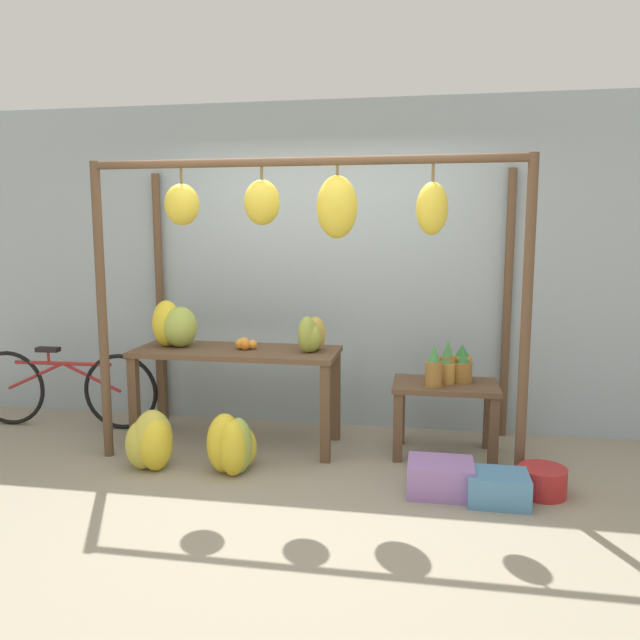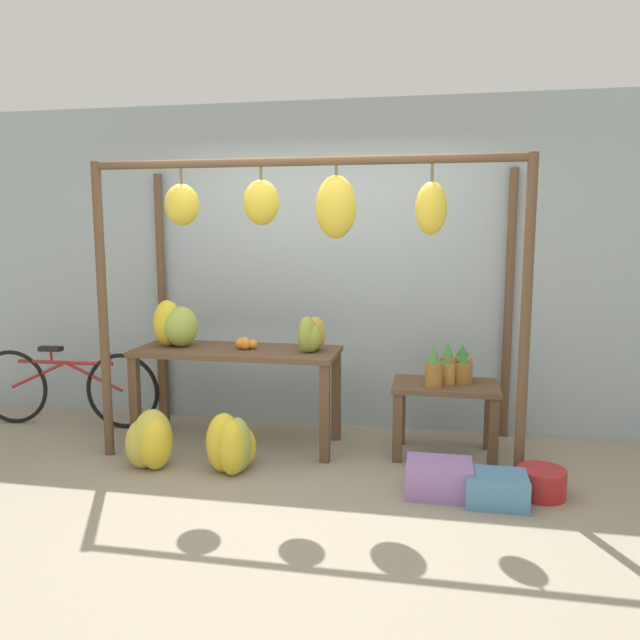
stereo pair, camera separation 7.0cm
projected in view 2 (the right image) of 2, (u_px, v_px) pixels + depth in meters
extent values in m
plane|color=gray|center=(286.00, 495.00, 4.08)|extent=(20.00, 20.00, 0.00)
cube|color=#99A8B2|center=(328.00, 267.00, 5.42)|extent=(8.00, 0.08, 2.80)
cylinder|color=brown|center=(103.00, 313.00, 4.67)|extent=(0.07, 0.07, 2.21)
cylinder|color=brown|center=(525.00, 324.00, 4.11)|extent=(0.07, 0.07, 2.21)
cylinder|color=brown|center=(162.00, 298.00, 5.66)|extent=(0.07, 0.07, 2.21)
cylinder|color=brown|center=(509.00, 306.00, 5.10)|extent=(0.07, 0.07, 2.21)
cylinder|color=brown|center=(300.00, 162.00, 4.23)|extent=(3.04, 0.06, 0.06)
cylinder|color=brown|center=(181.00, 176.00, 4.40)|extent=(0.02, 0.02, 0.11)
ellipsoid|color=gold|center=(182.00, 205.00, 4.43)|extent=(0.25, 0.22, 0.29)
cylinder|color=brown|center=(261.00, 173.00, 4.30)|extent=(0.02, 0.02, 0.09)
ellipsoid|color=gold|center=(261.00, 203.00, 4.32)|extent=(0.25, 0.23, 0.31)
cylinder|color=brown|center=(336.00, 170.00, 4.20)|extent=(0.02, 0.02, 0.06)
ellipsoid|color=gold|center=(336.00, 207.00, 4.23)|extent=(0.28, 0.25, 0.42)
cylinder|color=brown|center=(432.00, 173.00, 4.08)|extent=(0.02, 0.02, 0.12)
ellipsoid|color=gold|center=(431.00, 209.00, 4.12)|extent=(0.21, 0.19, 0.35)
cube|color=brown|center=(237.00, 351.00, 4.95)|extent=(1.62, 0.62, 0.04)
cube|color=brown|center=(135.00, 403.00, 4.89)|extent=(0.07, 0.07, 0.74)
cube|color=brown|center=(325.00, 414.00, 4.61)|extent=(0.07, 0.07, 0.74)
cube|color=brown|center=(164.00, 387.00, 5.40)|extent=(0.07, 0.07, 0.74)
cube|color=brown|center=(336.00, 396.00, 5.12)|extent=(0.07, 0.07, 0.74)
cube|color=brown|center=(446.00, 386.00, 4.73)|extent=(0.79, 0.51, 0.04)
cube|color=brown|center=(398.00, 428.00, 4.64)|extent=(0.07, 0.07, 0.52)
cube|color=brown|center=(493.00, 433.00, 4.51)|extent=(0.07, 0.07, 0.52)
cube|color=brown|center=(401.00, 412.00, 5.04)|extent=(0.07, 0.07, 0.52)
cube|color=brown|center=(489.00, 417.00, 4.91)|extent=(0.07, 0.07, 0.52)
ellipsoid|color=#9EB247|center=(181.00, 327.00, 5.02)|extent=(0.36, 0.37, 0.33)
ellipsoid|color=yellow|center=(168.00, 323.00, 5.05)|extent=(0.31, 0.31, 0.38)
sphere|color=orange|center=(244.00, 344.00, 4.93)|extent=(0.08, 0.08, 0.08)
sphere|color=orange|center=(241.00, 344.00, 4.93)|extent=(0.09, 0.09, 0.09)
sphere|color=orange|center=(245.00, 345.00, 4.90)|extent=(0.08, 0.08, 0.08)
sphere|color=orange|center=(244.00, 343.00, 4.94)|extent=(0.09, 0.09, 0.09)
sphere|color=orange|center=(253.00, 344.00, 4.93)|extent=(0.08, 0.08, 0.08)
cylinder|color=#B27F38|center=(446.00, 373.00, 4.73)|extent=(0.14, 0.14, 0.16)
cone|color=#428442|center=(447.00, 355.00, 4.71)|extent=(0.10, 0.10, 0.12)
cylinder|color=olive|center=(463.00, 373.00, 4.74)|extent=(0.15, 0.15, 0.16)
cone|color=#337538|center=(463.00, 356.00, 4.72)|extent=(0.10, 0.10, 0.11)
cylinder|color=olive|center=(447.00, 370.00, 4.74)|extent=(0.12, 0.12, 0.20)
cone|color=#428442|center=(448.00, 349.00, 4.72)|extent=(0.08, 0.08, 0.13)
cylinder|color=olive|center=(433.00, 375.00, 4.61)|extent=(0.13, 0.13, 0.19)
cone|color=#428442|center=(434.00, 353.00, 4.59)|extent=(0.09, 0.09, 0.13)
cylinder|color=#B27F38|center=(462.00, 369.00, 4.78)|extent=(0.15, 0.15, 0.20)
cone|color=#337538|center=(463.00, 350.00, 4.76)|extent=(0.10, 0.10, 0.09)
ellipsoid|color=yellow|center=(156.00, 443.00, 4.49)|extent=(0.31, 0.32, 0.39)
ellipsoid|color=gold|center=(153.00, 438.00, 4.53)|extent=(0.39, 0.38, 0.44)
ellipsoid|color=gold|center=(142.00, 444.00, 4.53)|extent=(0.28, 0.26, 0.36)
ellipsoid|color=#9EB247|center=(152.00, 442.00, 4.51)|extent=(0.26, 0.27, 0.39)
ellipsoid|color=#9EB247|center=(238.00, 445.00, 4.43)|extent=(0.24, 0.26, 0.41)
ellipsoid|color=yellow|center=(241.00, 447.00, 4.53)|extent=(0.26, 0.28, 0.31)
ellipsoid|color=yellow|center=(224.00, 443.00, 4.45)|extent=(0.34, 0.33, 0.43)
ellipsoid|color=yellow|center=(232.00, 448.00, 4.39)|extent=(0.21, 0.23, 0.41)
cube|color=#9970B7|center=(439.00, 478.00, 4.08)|extent=(0.43, 0.33, 0.22)
cylinder|color=#AD2323|center=(541.00, 483.00, 4.05)|extent=(0.31, 0.31, 0.19)
torus|color=black|center=(13.00, 387.00, 5.56)|extent=(0.67, 0.07, 0.67)
torus|color=black|center=(122.00, 391.00, 5.42)|extent=(0.67, 0.07, 0.67)
cylinder|color=maroon|center=(65.00, 363.00, 5.45)|extent=(0.88, 0.07, 0.03)
cylinder|color=maroon|center=(39.00, 375.00, 5.51)|extent=(0.53, 0.05, 0.26)
cylinder|color=maroon|center=(94.00, 377.00, 5.43)|extent=(0.53, 0.05, 0.26)
cylinder|color=maroon|center=(51.00, 357.00, 5.46)|extent=(0.02, 0.02, 0.10)
cube|color=black|center=(51.00, 349.00, 5.45)|extent=(0.20, 0.09, 0.04)
cylinder|color=maroon|center=(110.00, 358.00, 5.39)|extent=(0.02, 0.02, 0.10)
ellipsoid|color=#93A33D|center=(307.00, 335.00, 4.77)|extent=(0.20, 0.20, 0.28)
ellipsoid|color=#93A33D|center=(310.00, 338.00, 4.79)|extent=(0.21, 0.19, 0.23)
ellipsoid|color=#B2993D|center=(316.00, 334.00, 4.87)|extent=(0.21, 0.20, 0.27)
cube|color=#4C84B2|center=(496.00, 489.00, 3.94)|extent=(0.38, 0.30, 0.20)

